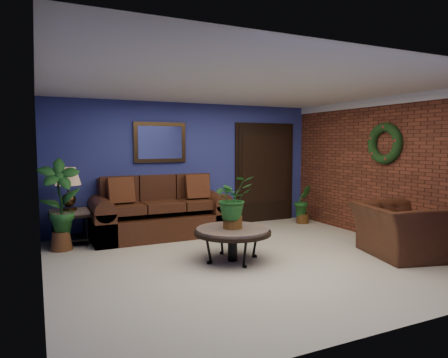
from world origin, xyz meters
name	(u,v)px	position (x,y,z in m)	size (l,w,h in m)	color
floor	(249,260)	(0.00, 0.00, 0.00)	(5.50, 5.50, 0.00)	beige
wall_back	(189,166)	(0.00, 2.50, 1.25)	(5.50, 0.04, 2.50)	navy
wall_left	(39,183)	(-2.75, 0.00, 1.25)	(0.04, 5.00, 2.50)	navy
wall_right_brick	(388,170)	(2.75, 0.00, 1.25)	(0.04, 5.00, 2.50)	brown
ceiling	(250,87)	(0.00, 0.00, 2.50)	(5.50, 5.00, 0.02)	silver
crown_molding	(390,100)	(2.72, 0.00, 2.43)	(0.03, 5.00, 0.14)	white
wall_mirror	(160,142)	(-0.60, 2.46, 1.72)	(1.02, 0.06, 0.77)	#442F17
closet_door	(265,173)	(1.75, 2.47, 1.05)	(1.44, 0.06, 2.18)	black
wreath	(385,143)	(2.69, 0.05, 1.70)	(0.72, 0.72, 0.16)	black
sofa	(159,216)	(-0.74, 2.09, 0.36)	(2.46, 1.06, 1.11)	#462014
coffee_table	(233,232)	(-0.23, 0.07, 0.42)	(1.12, 1.12, 0.48)	#514D47
end_table	(69,219)	(-2.30, 2.05, 0.45)	(0.64, 0.64, 0.58)	#514D47
table_lamp	(68,184)	(-2.30, 2.05, 1.03)	(0.42, 0.42, 0.69)	#442F17
side_chair	(198,203)	(0.05, 2.12, 0.56)	(0.50, 0.50, 0.99)	brown
armchair	(399,230)	(2.15, -0.79, 0.39)	(1.21, 1.06, 0.79)	#462014
coffee_plant	(233,199)	(-0.23, 0.07, 0.90)	(0.60, 0.53, 0.76)	brown
floor_plant	(303,203)	(2.35, 1.89, 0.43)	(0.40, 0.34, 0.82)	brown
tall_plant	(60,201)	(-2.45, 1.76, 0.79)	(0.65, 0.44, 1.47)	brown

